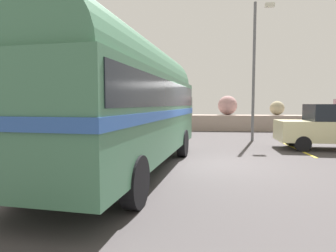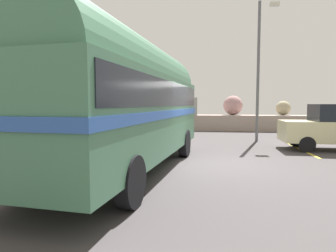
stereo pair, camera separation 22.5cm
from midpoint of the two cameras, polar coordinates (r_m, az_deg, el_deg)
ground at (r=9.19m, az=7.45°, el=-7.45°), size 32.00×26.00×0.02m
breakwater at (r=20.83m, az=6.26°, el=1.19°), size 31.36×2.38×2.48m
vintage_coach at (r=7.92m, az=-8.92°, el=5.50°), size 3.39×8.80×3.70m
parked_car_nearest at (r=13.49m, az=29.20°, el=-0.06°), size 4.15×1.83×1.86m
lamp_post at (r=15.25m, az=16.53°, el=11.58°), size 1.03×0.41×6.87m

